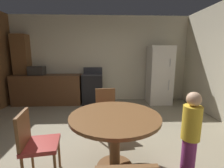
% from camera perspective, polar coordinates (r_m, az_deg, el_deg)
% --- Properties ---
extents(ground_plane, '(14.00, 14.00, 0.00)m').
position_cam_1_polar(ground_plane, '(2.70, -5.31, -23.75)').
color(ground_plane, gray).
extents(wall_back, '(5.86, 0.12, 2.70)m').
position_cam_1_polar(wall_back, '(5.27, -3.98, 8.82)').
color(wall_back, beige).
rests_on(wall_back, ground).
extents(kitchen_counter, '(2.02, 0.60, 0.90)m').
position_cam_1_polar(kitchen_counter, '(5.28, -21.84, -1.79)').
color(kitchen_counter, brown).
rests_on(kitchen_counter, ground).
extents(pantry_column, '(0.44, 0.36, 2.10)m').
position_cam_1_polar(pantry_column, '(5.67, -29.27, 4.57)').
color(pantry_column, brown).
rests_on(pantry_column, ground).
extents(oven_range, '(0.60, 0.60, 1.10)m').
position_cam_1_polar(oven_range, '(4.99, -6.93, -1.56)').
color(oven_range, black).
rests_on(oven_range, ground).
extents(refrigerator, '(0.68, 0.68, 1.76)m').
position_cam_1_polar(refrigerator, '(5.13, 16.58, 3.08)').
color(refrigerator, silver).
rests_on(refrigerator, ground).
extents(microwave, '(0.44, 0.32, 0.26)m').
position_cam_1_polar(microwave, '(5.30, -25.32, 4.36)').
color(microwave, '#2D2B28').
rests_on(microwave, kitchen_counter).
extents(dining_table, '(1.16, 1.16, 0.76)m').
position_cam_1_polar(dining_table, '(2.13, 1.01, -15.02)').
color(dining_table, brown).
rests_on(dining_table, ground).
extents(chair_west, '(0.46, 0.46, 0.87)m').
position_cam_1_polar(chair_west, '(2.21, -25.89, -18.02)').
color(chair_west, brown).
rests_on(chair_west, ground).
extents(chair_north, '(0.44, 0.44, 0.87)m').
position_cam_1_polar(chair_north, '(3.06, -2.12, -8.84)').
color(chair_north, brown).
rests_on(chair_north, ground).
extents(person_child, '(0.26, 0.26, 1.09)m').
position_cam_1_polar(person_child, '(2.24, 26.33, -15.40)').
color(person_child, '#8C337A').
rests_on(person_child, ground).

